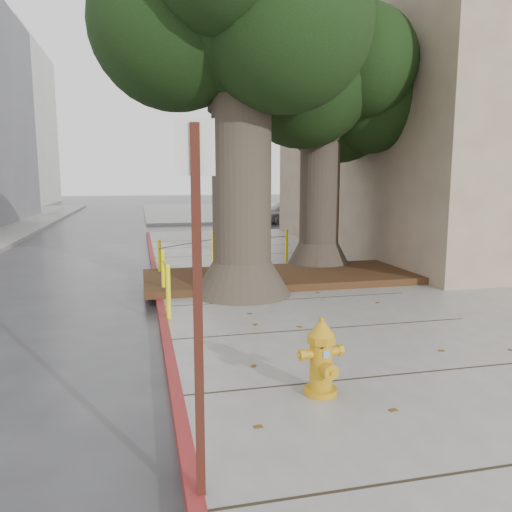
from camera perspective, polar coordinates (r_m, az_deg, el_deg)
The scene contains 15 objects.
ground at distance 8.06m, azimuth 4.45°, elevation -9.53°, with size 140.00×140.00×0.00m, color #28282B.
sidewalk_main at distance 13.09m, azimuth 26.79°, elevation -2.95°, with size 16.00×26.00×0.15m, color slate.
sidewalk_far at distance 38.28m, azimuth -0.57°, elevation 5.17°, with size 16.00×20.00×0.15m, color slate.
curb_red at distance 10.09m, azimuth -10.90°, elevation -5.43°, with size 0.14×26.00×0.16m, color maroon.
planter_bed at distance 11.87m, azimuth 2.92°, elevation -2.36°, with size 6.40×2.60×0.16m, color black.
building_corner at distance 20.18m, azimuth 25.59°, elevation 15.03°, with size 12.00×13.00×10.00m, color tan.
building_side_white at distance 38.05m, azimuth 15.99°, elevation 11.48°, with size 10.00×10.00×9.00m, color silver.
building_side_grey at distance 46.34m, azimuth 19.04°, elevation 12.68°, with size 12.00×14.00×12.00m, color slate.
tree_near at distance 10.76m, azimuth 0.01°, elevation 24.22°, with size 4.50×3.80×7.68m.
tree_far at distance 13.77m, azimuth 8.71°, elevation 19.14°, with size 4.50×3.80×7.17m.
bollard_ring at distance 11.90m, azimuth -5.91°, elevation -0.25°, with size 3.79×5.39×0.95m.
fire_hydrant at distance 5.68m, azimuth 7.48°, elevation -11.40°, with size 0.47×0.43×0.88m.
signpost at distance 3.61m, azimuth -6.70°, elevation -4.11°, with size 0.28×0.07×2.79m.
car_silver at distance 28.35m, azimuth 4.63°, elevation 5.05°, with size 1.57×3.90×1.33m, color #97979B.
car_red at distance 27.98m, azimuth 7.02°, elevation 4.78°, with size 1.23×3.52×1.16m, color maroon.
Camera 1 is at (-2.34, -7.28, 2.54)m, focal length 35.00 mm.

